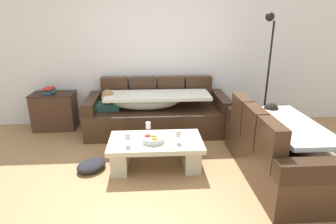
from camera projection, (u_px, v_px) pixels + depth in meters
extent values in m
plane|color=#A77B4E|center=(161.00, 182.00, 3.38)|extent=(14.00, 14.00, 0.00)
cube|color=white|center=(156.00, 48.00, 4.98)|extent=(9.00, 0.10, 2.70)
cube|color=#432C1B|center=(158.00, 120.00, 4.82)|extent=(2.34, 0.92, 0.42)
cube|color=#432C1B|center=(115.00, 90.00, 5.00)|extent=(0.47, 0.16, 0.46)
cube|color=#432C1B|center=(143.00, 89.00, 5.03)|extent=(0.47, 0.16, 0.46)
cube|color=#432C1B|center=(171.00, 89.00, 5.06)|extent=(0.47, 0.16, 0.46)
cube|color=#432C1B|center=(198.00, 89.00, 5.09)|extent=(0.47, 0.16, 0.46)
cube|color=#352316|center=(92.00, 104.00, 4.66)|extent=(0.18, 0.92, 0.20)
cube|color=#352316|center=(221.00, 101.00, 4.79)|extent=(0.18, 0.92, 0.20)
cube|color=#2D6660|center=(109.00, 106.00, 4.68)|extent=(0.36, 0.28, 0.11)
sphere|color=beige|center=(108.00, 97.00, 4.59)|extent=(0.21, 0.21, 0.21)
sphere|color=#9E7042|center=(108.00, 96.00, 4.58)|extent=(0.20, 0.20, 0.20)
ellipsoid|color=silver|center=(146.00, 101.00, 4.65)|extent=(1.10, 0.44, 0.28)
cube|color=silver|center=(158.00, 95.00, 4.61)|extent=(1.70, 0.60, 0.05)
cube|color=silver|center=(159.00, 128.00, 4.40)|extent=(1.44, 0.04, 0.38)
cube|color=#432C1B|center=(281.00, 158.00, 3.51)|extent=(0.92, 1.81, 0.42)
cube|color=#432C1B|center=(271.00, 144.00, 2.89)|extent=(0.16, 0.45, 0.46)
cube|color=#432C1B|center=(254.00, 126.00, 3.34)|extent=(0.16, 0.45, 0.46)
cube|color=#432C1B|center=(242.00, 113.00, 3.80)|extent=(0.16, 0.45, 0.46)
cube|color=#352316|center=(323.00, 170.00, 2.64)|extent=(0.92, 0.18, 0.20)
cube|color=#352316|center=(259.00, 114.00, 4.18)|extent=(0.92, 0.18, 0.20)
cube|color=gray|center=(267.00, 123.00, 3.94)|extent=(0.28, 0.36, 0.11)
sphere|color=beige|center=(271.00, 112.00, 3.89)|extent=(0.21, 0.21, 0.21)
sphere|color=black|center=(271.00, 110.00, 3.88)|extent=(0.20, 0.20, 0.20)
ellipsoid|color=silver|center=(292.00, 135.00, 3.33)|extent=(0.44, 0.89, 0.28)
cube|color=silver|center=(291.00, 125.00, 3.37)|extent=(0.60, 1.33, 0.05)
cube|color=silver|center=(315.00, 156.00, 3.53)|extent=(0.04, 1.13, 0.38)
cube|color=beige|center=(156.00, 142.00, 3.63)|extent=(1.20, 0.68, 0.06)
cube|color=beige|center=(120.00, 156.00, 3.67)|extent=(0.20, 0.54, 0.32)
cube|color=beige|center=(191.00, 154.00, 3.72)|extent=(0.20, 0.54, 0.32)
cylinder|color=silver|center=(153.00, 139.00, 3.56)|extent=(0.28, 0.28, 0.07)
sphere|color=#70A03D|center=(154.00, 137.00, 3.55)|extent=(0.08, 0.08, 0.08)
sphere|color=orange|center=(155.00, 140.00, 3.47)|extent=(0.08, 0.08, 0.08)
sphere|color=red|center=(148.00, 137.00, 3.56)|extent=(0.08, 0.08, 0.08)
cylinder|color=silver|center=(128.00, 145.00, 3.47)|extent=(0.06, 0.06, 0.01)
cylinder|color=silver|center=(128.00, 142.00, 3.45)|extent=(0.01, 0.01, 0.07)
cylinder|color=silver|center=(127.00, 136.00, 3.43)|extent=(0.07, 0.07, 0.08)
cylinder|color=silver|center=(178.00, 143.00, 3.54)|extent=(0.06, 0.06, 0.01)
cylinder|color=silver|center=(178.00, 140.00, 3.53)|extent=(0.01, 0.01, 0.07)
cylinder|color=silver|center=(178.00, 134.00, 3.50)|extent=(0.07, 0.07, 0.08)
cylinder|color=silver|center=(148.00, 134.00, 3.81)|extent=(0.06, 0.06, 0.01)
cylinder|color=silver|center=(148.00, 131.00, 3.80)|extent=(0.01, 0.01, 0.07)
cylinder|color=silver|center=(148.00, 125.00, 3.77)|extent=(0.07, 0.07, 0.08)
cube|color=white|center=(175.00, 137.00, 3.69)|extent=(0.33, 0.28, 0.01)
cube|color=#482E1E|center=(55.00, 112.00, 4.92)|extent=(0.70, 0.42, 0.62)
cube|color=#322015|center=(52.00, 94.00, 4.82)|extent=(0.72, 0.44, 0.02)
cube|color=#2D569E|center=(49.00, 93.00, 4.80)|extent=(0.15, 0.20, 0.03)
cube|color=#338C59|center=(50.00, 91.00, 4.80)|extent=(0.18, 0.22, 0.02)
cube|color=black|center=(49.00, 90.00, 4.78)|extent=(0.13, 0.20, 0.02)
cube|color=red|center=(48.00, 88.00, 4.77)|extent=(0.16, 0.20, 0.02)
cylinder|color=black|center=(262.00, 126.00, 5.07)|extent=(0.28, 0.28, 0.02)
cylinder|color=black|center=(268.00, 76.00, 4.78)|extent=(0.03, 0.03, 1.80)
sphere|color=black|center=(270.00, 17.00, 4.37)|extent=(0.14, 0.14, 0.14)
ellipsoid|color=#232328|center=(91.00, 165.00, 3.65)|extent=(0.50, 0.51, 0.12)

